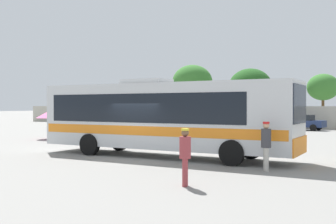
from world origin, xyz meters
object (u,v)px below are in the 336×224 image
(coach_bus_silver_orange, at_px, (161,115))
(parked_car_second_black, at_px, (244,121))
(roadside_tree_midleft, at_px, (250,87))
(roadside_tree_midright, at_px, (323,87))
(passenger_waiting_on_apron, at_px, (185,153))
(parked_car_leftmost_black, at_px, (194,120))
(attendant_by_bus_door, at_px, (266,143))
(vendor_umbrella_near_gate_pink, at_px, (54,113))
(roadside_tree_left, at_px, (192,82))
(parked_car_third_dark_blue, at_px, (303,122))

(coach_bus_silver_orange, distance_m, parked_car_second_black, 25.23)
(roadside_tree_midleft, bearing_deg, roadside_tree_midright, 16.22)
(roadside_tree_midleft, bearing_deg, passenger_waiting_on_apron, -73.16)
(passenger_waiting_on_apron, xyz_separation_m, parked_car_leftmost_black, (-15.40, 30.45, -0.19))
(attendant_by_bus_door, height_order, parked_car_second_black, attendant_by_bus_door)
(vendor_umbrella_near_gate_pink, xyz_separation_m, roadside_tree_left, (-3.23, 27.95, 3.78))
(parked_car_second_black, bearing_deg, parked_car_leftmost_black, 179.36)
(parked_car_third_dark_blue, bearing_deg, roadside_tree_midright, 87.75)
(coach_bus_silver_orange, distance_m, vendor_umbrella_near_gate_pink, 13.27)
(coach_bus_silver_orange, relative_size, passenger_waiting_on_apron, 7.28)
(parked_car_third_dark_blue, bearing_deg, vendor_umbrella_near_gate_pink, -123.13)
(coach_bus_silver_orange, height_order, roadside_tree_left, roadside_tree_left)
(attendant_by_bus_door, xyz_separation_m, roadside_tree_left, (-21.13, 34.67, 4.59))
(parked_car_second_black, bearing_deg, roadside_tree_midright, 55.01)
(coach_bus_silver_orange, xyz_separation_m, parked_car_leftmost_black, (-10.99, 24.74, -1.16))
(roadside_tree_left, relative_size, roadside_tree_midleft, 1.15)
(parked_car_second_black, bearing_deg, parked_car_third_dark_blue, 3.86)
(parked_car_second_black, height_order, roadside_tree_midright, roadside_tree_midright)
(passenger_waiting_on_apron, distance_m, vendor_umbrella_near_gate_pink, 19.86)
(parked_car_second_black, distance_m, roadside_tree_left, 14.13)
(coach_bus_silver_orange, height_order, attendant_by_bus_door, coach_bus_silver_orange)
(parked_car_leftmost_black, bearing_deg, passenger_waiting_on_apron, -63.17)
(passenger_waiting_on_apron, height_order, roadside_tree_left, roadside_tree_left)
(vendor_umbrella_near_gate_pink, height_order, roadside_tree_midleft, roadside_tree_midleft)
(passenger_waiting_on_apron, xyz_separation_m, roadside_tree_midleft, (-11.21, 37.03, 3.71))
(attendant_by_bus_door, height_order, parked_car_third_dark_blue, attendant_by_bus_door)
(coach_bus_silver_orange, distance_m, parked_car_leftmost_black, 27.10)
(coach_bus_silver_orange, relative_size, parked_car_second_black, 2.96)
(vendor_umbrella_near_gate_pink, bearing_deg, parked_car_leftmost_black, 86.23)
(roadside_tree_left, bearing_deg, coach_bus_silver_orange, -64.77)
(attendant_by_bus_door, relative_size, roadside_tree_midright, 0.30)
(coach_bus_silver_orange, bearing_deg, roadside_tree_left, 115.23)
(coach_bus_silver_orange, height_order, roadside_tree_midright, roadside_tree_midright)
(passenger_waiting_on_apron, xyz_separation_m, parked_car_third_dark_blue, (-3.60, 30.79, -0.18))
(attendant_by_bus_door, bearing_deg, parked_car_leftmost_black, 122.10)
(roadside_tree_midright, bearing_deg, parked_car_second_black, -124.99)
(attendant_by_bus_door, distance_m, parked_car_second_black, 28.50)
(passenger_waiting_on_apron, bearing_deg, roadside_tree_midright, 94.74)
(attendant_by_bus_door, height_order, roadside_tree_midright, roadside_tree_midright)
(vendor_umbrella_near_gate_pink, bearing_deg, roadside_tree_midright, 64.86)
(parked_car_leftmost_black, distance_m, parked_car_third_dark_blue, 11.81)
(coach_bus_silver_orange, relative_size, parked_car_third_dark_blue, 3.01)
(parked_car_second_black, relative_size, parked_car_third_dark_blue, 1.02)
(roadside_tree_left, bearing_deg, roadside_tree_midleft, -10.51)
(passenger_waiting_on_apron, height_order, roadside_tree_midright, roadside_tree_midright)
(parked_car_third_dark_blue, xyz_separation_m, roadside_tree_midleft, (-7.62, 6.25, 3.89))
(parked_car_second_black, xyz_separation_m, roadside_tree_midleft, (-1.68, 6.65, 3.88))
(attendant_by_bus_door, distance_m, roadside_tree_midleft, 35.49)
(parked_car_leftmost_black, height_order, roadside_tree_midleft, roadside_tree_midleft)
(passenger_waiting_on_apron, distance_m, parked_car_second_black, 31.85)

